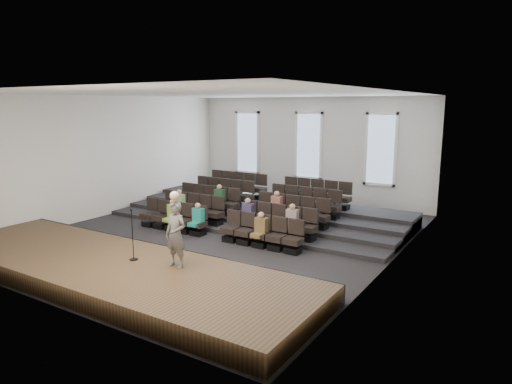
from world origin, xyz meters
TOP-DOWN VIEW (x-y plane):
  - ground at (0.00, 0.00)m, footprint 14.00×14.00m
  - ceiling at (0.00, 0.00)m, footprint 12.00×14.00m
  - wall_back at (0.00, 7.02)m, footprint 12.00×0.04m
  - wall_front at (0.00, -7.02)m, footprint 12.00×0.04m
  - wall_left at (-6.02, 0.00)m, footprint 0.04×14.00m
  - wall_right at (6.02, 0.00)m, footprint 0.04×14.00m
  - stage at (0.00, -5.10)m, footprint 11.80×3.60m
  - stage_lip at (0.00, -3.33)m, footprint 11.80×0.06m
  - risers at (0.00, 3.17)m, footprint 11.80×4.80m
  - seating_rows at (-0.00, 1.54)m, footprint 6.80×4.70m
  - windows at (0.00, 6.95)m, footprint 8.44×0.10m
  - audience at (0.00, 0.32)m, footprint 5.45×2.64m
  - speaker at (1.76, -4.49)m, footprint 0.63×0.42m
  - mic_stand at (0.41, -4.71)m, footprint 0.24×0.24m

SIDE VIEW (x-z plane):
  - ground at x=0.00m, z-range 0.00..0.00m
  - risers at x=0.00m, z-range -0.10..0.50m
  - stage at x=0.00m, z-range 0.00..0.50m
  - stage_lip at x=0.00m, z-range -0.01..0.51m
  - seating_rows at x=0.00m, z-range -0.15..1.52m
  - audience at x=0.00m, z-range 0.26..1.36m
  - mic_stand at x=0.41m, z-range 0.21..1.63m
  - speaker at x=1.76m, z-range 0.50..2.22m
  - wall_back at x=0.00m, z-range 0.00..5.00m
  - wall_front at x=0.00m, z-range 0.00..5.00m
  - wall_left at x=-6.02m, z-range 0.00..5.00m
  - wall_right at x=6.02m, z-range 0.00..5.00m
  - windows at x=0.00m, z-range 1.08..4.32m
  - ceiling at x=0.00m, z-range 5.00..5.02m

